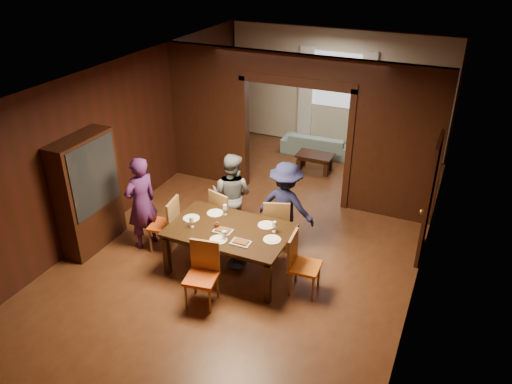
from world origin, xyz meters
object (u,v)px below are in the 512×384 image
at_px(sofa, 318,144).
at_px(chair_far_l, 227,214).
at_px(person_purple, 141,203).
at_px(person_grey, 232,195).
at_px(person_navy, 286,205).
at_px(chair_far_r, 277,222).
at_px(chair_left, 163,224).
at_px(chair_right, 305,265).
at_px(chair_near, 201,276).
at_px(dining_table, 230,249).
at_px(coffee_table, 315,162).
at_px(hutch, 88,193).

xyz_separation_m(sofa, chair_far_l, (-0.33, -4.23, 0.23)).
xyz_separation_m(person_purple, person_grey, (1.23, 0.93, -0.04)).
distance_m(person_navy, chair_far_r, 0.34).
distance_m(person_purple, chair_left, 0.51).
bearing_deg(chair_right, chair_left, 83.53).
bearing_deg(chair_far_l, person_navy, -150.96).
xyz_separation_m(person_navy, chair_near, (-0.55, -1.93, -0.29)).
distance_m(sofa, chair_near, 5.96).
bearing_deg(dining_table, chair_far_r, 64.34).
xyz_separation_m(sofa, chair_right, (1.40, -5.09, 0.23)).
bearing_deg(person_purple, chair_left, 114.08).
bearing_deg(person_purple, coffee_table, 175.16).
relative_size(person_grey, chair_far_r, 1.61).
bearing_deg(chair_near, hutch, 156.50).
bearing_deg(person_grey, person_purple, 35.50).
relative_size(person_purple, chair_far_r, 1.70).
bearing_deg(chair_right, person_grey, 55.65).
relative_size(person_purple, chair_left, 1.70).
xyz_separation_m(person_grey, chair_far_r, (0.88, -0.06, -0.30)).
bearing_deg(chair_left, dining_table, 78.38).
distance_m(chair_left, chair_right, 2.57).
distance_m(person_grey, chair_right, 2.01).
bearing_deg(person_purple, person_navy, 132.45).
bearing_deg(chair_right, dining_table, 84.13).
relative_size(coffee_table, chair_far_l, 0.82).
bearing_deg(dining_table, sofa, 91.50).
xyz_separation_m(chair_near, hutch, (-2.48, 0.61, 0.52)).
xyz_separation_m(person_navy, chair_far_r, (-0.11, -0.11, -0.29)).
relative_size(chair_left, chair_right, 1.00).
bearing_deg(chair_far_l, chair_far_r, -156.71).
distance_m(chair_left, hutch, 1.35).
xyz_separation_m(person_purple, chair_far_l, (1.22, 0.78, -0.34)).
xyz_separation_m(person_purple, coffee_table, (1.76, 4.05, -0.62)).
distance_m(chair_left, chair_far_r, 1.92).
xyz_separation_m(person_purple, sofa, (1.55, 5.00, -0.57)).
distance_m(sofa, chair_far_l, 4.25).
height_order(dining_table, chair_far_r, chair_far_r).
height_order(chair_left, chair_near, same).
xyz_separation_m(person_navy, dining_table, (-0.55, -1.02, -0.40)).
bearing_deg(chair_left, coffee_table, 152.65).
bearing_deg(coffee_table, dining_table, -91.19).
height_order(dining_table, chair_near, chair_near).
relative_size(person_navy, chair_far_r, 1.61).
bearing_deg(chair_far_l, chair_left, 59.17).
bearing_deg(chair_near, chair_right, 24.55).
height_order(person_purple, coffee_table, person_purple).
bearing_deg(chair_far_r, chair_left, 5.83).
height_order(person_navy, chair_far_l, person_navy).
bearing_deg(coffee_table, chair_near, -91.04).
xyz_separation_m(person_grey, chair_near, (0.44, -1.88, -0.30)).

